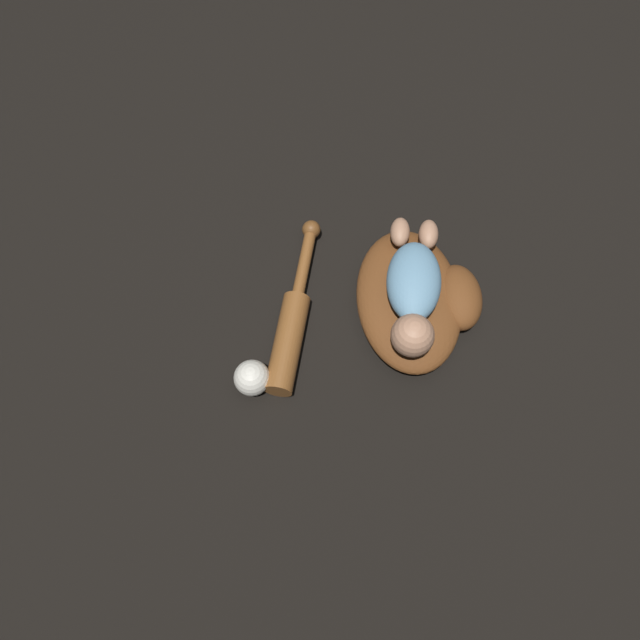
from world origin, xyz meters
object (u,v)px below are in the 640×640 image
baseball_bat (292,322)px  baseball (252,378)px  baseball_glove (417,299)px  baby_figure (413,290)px

baseball_bat → baseball: baseball is taller
baseball_glove → baby_figure: baby_figure is taller
baseball_glove → baby_figure: (0.01, -0.03, 0.08)m
baseball_bat → baseball: size_ratio=5.18×
baseball_glove → baseball: size_ratio=5.24×
baseball_glove → baseball: baseball_glove is taller
baseball → baby_figure: bearing=98.5°
baseball_glove → baseball_bat: baseball_glove is taller
baby_figure → baseball: baby_figure is taller
baseball_glove → baseball_bat: bearing=-96.7°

